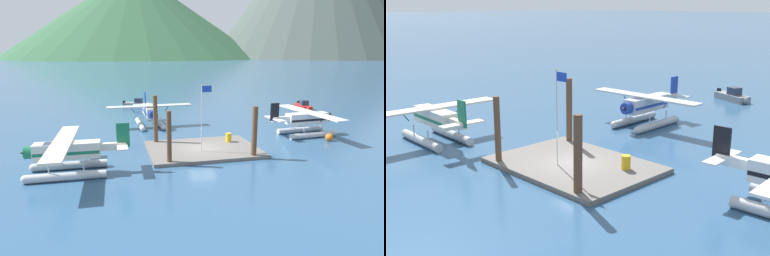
# 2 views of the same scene
# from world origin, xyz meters

# --- Properties ---
(ground_plane) EXTENTS (1200.00, 1200.00, 0.00)m
(ground_plane) POSITION_xyz_m (0.00, 0.00, 0.00)
(ground_plane) COLOR #2D5175
(dock_platform) EXTENTS (10.28, 7.50, 0.30)m
(dock_platform) POSITION_xyz_m (0.00, 0.00, 0.15)
(dock_platform) COLOR #66605B
(dock_platform) RESTS_ON ground
(piling_near_left) EXTENTS (0.40, 0.40, 4.56)m
(piling_near_left) POSITION_xyz_m (-3.79, -3.22, 2.28)
(piling_near_left) COLOR brown
(piling_near_left) RESTS_ON ground
(piling_near_right) EXTENTS (0.48, 0.48, 4.64)m
(piling_near_right) POSITION_xyz_m (3.72, -3.23, 2.32)
(piling_near_right) COLOR brown
(piling_near_right) RESTS_ON ground
(piling_far_left) EXTENTS (0.45, 0.45, 5.00)m
(piling_far_left) POSITION_xyz_m (-3.99, 3.31, 2.50)
(piling_far_left) COLOR brown
(piling_far_left) RESTS_ON ground
(flagpole) EXTENTS (0.95, 0.10, 6.14)m
(flagpole) POSITION_xyz_m (-0.31, -1.03, 4.11)
(flagpole) COLOR silver
(flagpole) RESTS_ON dock_platform
(fuel_drum) EXTENTS (0.62, 0.62, 0.88)m
(fuel_drum) POSITION_xyz_m (3.11, 1.50, 0.74)
(fuel_drum) COLOR gold
(fuel_drum) RESTS_ON dock_platform
(mooring_buoy) EXTENTS (0.80, 0.80, 0.80)m
(mooring_buoy) POSITION_xyz_m (13.88, 0.25, 0.40)
(mooring_buoy) COLOR orange
(mooring_buoy) RESTS_ON ground
(mountain_ridge_west_peak) EXTENTS (364.01, 364.01, 121.15)m
(mountain_ridge_west_peak) POSITION_xyz_m (32.02, 475.31, 60.57)
(mountain_ridge_west_peak) COLOR #2D5638
(mountain_ridge_west_peak) RESTS_ON ground
(seaplane_white_stbd_fwd) EXTENTS (7.97, 10.47, 3.84)m
(seaplane_white_stbd_fwd) POSITION_xyz_m (12.94, 3.04, 1.58)
(seaplane_white_stbd_fwd) COLOR #B7BABF
(seaplane_white_stbd_fwd) RESTS_ON ground
(seaplane_silver_bow_left) EXTENTS (10.43, 7.98, 3.84)m
(seaplane_silver_bow_left) POSITION_xyz_m (-3.56, 11.96, 1.58)
(seaplane_silver_bow_left) COLOR #B7BABF
(seaplane_silver_bow_left) RESTS_ON ground
(seaplane_cream_port_aft) EXTENTS (7.98, 10.43, 3.84)m
(seaplane_cream_port_aft) POSITION_xyz_m (-11.65, -3.52, 1.58)
(seaplane_cream_port_aft) COLOR #B7BABF
(seaplane_cream_port_aft) RESTS_ON ground
(boat_grey_open_north) EXTENTS (4.62, 2.97, 1.50)m
(boat_grey_open_north) POSITION_xyz_m (-3.75, 27.49, 0.49)
(boat_grey_open_north) COLOR gray
(boat_grey_open_north) RESTS_ON ground
(boat_red_open_east) EXTENTS (2.27, 4.84, 1.50)m
(boat_red_open_east) POSITION_xyz_m (22.32, 18.54, 0.49)
(boat_red_open_east) COLOR #B2231E
(boat_red_open_east) RESTS_ON ground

